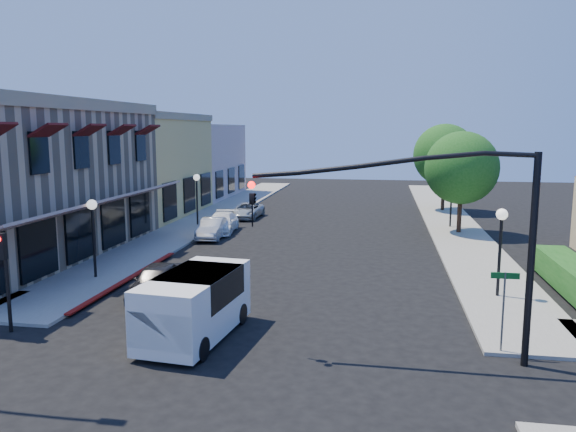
% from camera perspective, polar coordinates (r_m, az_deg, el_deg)
% --- Properties ---
extents(ground, '(120.00, 120.00, 0.00)m').
position_cam_1_polar(ground, '(16.30, -5.36, -15.09)').
color(ground, black).
rests_on(ground, ground).
extents(sidewalk_left, '(3.50, 50.00, 0.12)m').
position_cam_1_polar(sidewalk_left, '(43.77, -7.38, 0.17)').
color(sidewalk_left, gray).
rests_on(sidewalk_left, ground).
extents(sidewalk_right, '(3.50, 50.00, 0.12)m').
position_cam_1_polar(sidewalk_right, '(42.17, 16.01, -0.43)').
color(sidewalk_right, gray).
rests_on(sidewalk_right, ground).
extents(curb_red_strip, '(0.25, 10.00, 0.06)m').
position_cam_1_polar(curb_red_strip, '(25.72, -15.78, -6.37)').
color(curb_red_strip, maroon).
rests_on(curb_red_strip, ground).
extents(yellow_stucco_building, '(10.00, 12.00, 7.60)m').
position_cam_1_polar(yellow_stucco_building, '(44.89, -16.16, 4.92)').
color(yellow_stucco_building, '#DDC663').
rests_on(yellow_stucco_building, ground).
extents(pink_stucco_building, '(10.00, 12.00, 7.00)m').
position_cam_1_polar(pink_stucco_building, '(55.95, -10.82, 5.51)').
color(pink_stucco_building, tan).
rests_on(pink_stucco_building, ground).
extents(hedge, '(1.40, 8.00, 1.10)m').
position_cam_1_polar(hedge, '(25.51, 27.17, -7.15)').
color(hedge, '#184F16').
rests_on(hedge, ground).
extents(street_tree_a, '(4.56, 4.56, 6.48)m').
position_cam_1_polar(street_tree_a, '(36.79, 17.22, 4.70)').
color(street_tree_a, black).
rests_on(street_tree_a, ground).
extents(street_tree_b, '(4.94, 4.94, 7.02)m').
position_cam_1_polar(street_tree_b, '(46.68, 15.63, 5.99)').
color(street_tree_b, black).
rests_on(street_tree_b, ground).
extents(signal_mast_arm, '(8.01, 0.39, 6.00)m').
position_cam_1_polar(signal_mast_arm, '(16.19, 16.33, -0.44)').
color(signal_mast_arm, black).
rests_on(signal_mast_arm, ground).
extents(secondary_signal, '(0.28, 0.42, 3.32)m').
position_cam_1_polar(secondary_signal, '(20.23, -26.90, -4.35)').
color(secondary_signal, black).
rests_on(secondary_signal, ground).
extents(street_name_sign, '(0.80, 0.06, 2.50)m').
position_cam_1_polar(street_name_sign, '(17.66, 21.07, -7.88)').
color(street_name_sign, '#595B5E').
rests_on(street_name_sign, ground).
extents(lamppost_left_near, '(0.44, 0.44, 3.57)m').
position_cam_1_polar(lamppost_left_near, '(25.88, -19.24, -0.24)').
color(lamppost_left_near, black).
rests_on(lamppost_left_near, ground).
extents(lamppost_left_far, '(0.44, 0.44, 3.57)m').
position_cam_1_polar(lamppost_left_far, '(38.63, -9.26, 2.98)').
color(lamppost_left_far, black).
rests_on(lamppost_left_far, ground).
extents(lamppost_right_near, '(0.44, 0.44, 3.57)m').
position_cam_1_polar(lamppost_right_near, '(23.17, 20.83, -1.34)').
color(lamppost_right_near, black).
rests_on(lamppost_right_near, ground).
extents(lamppost_right_far, '(0.44, 0.44, 3.57)m').
position_cam_1_polar(lamppost_right_far, '(38.85, 16.30, 2.78)').
color(lamppost_right_far, black).
rests_on(lamppost_right_far, ground).
extents(white_van, '(2.53, 4.91, 2.09)m').
position_cam_1_polar(white_van, '(18.13, -9.51, -8.58)').
color(white_van, white).
rests_on(white_van, ground).
extents(parked_car_a, '(1.82, 3.93, 1.30)m').
position_cam_1_polar(parked_car_a, '(22.95, -13.21, -6.42)').
color(parked_car_a, black).
rests_on(parked_car_a, ground).
extents(parked_car_b, '(1.58, 3.83, 1.23)m').
position_cam_1_polar(parked_car_b, '(34.38, -7.71, -1.26)').
color(parked_car_b, silver).
rests_on(parked_car_b, ground).
extents(parked_car_c, '(2.08, 4.40, 1.24)m').
position_cam_1_polar(parked_car_c, '(36.33, -6.75, -0.69)').
color(parked_car_c, white).
rests_on(parked_car_c, ground).
extents(parked_car_d, '(2.06, 4.15, 1.13)m').
position_cam_1_polar(parked_car_d, '(42.01, -4.19, 0.56)').
color(parked_car_d, '#B1B5B7').
rests_on(parked_car_d, ground).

